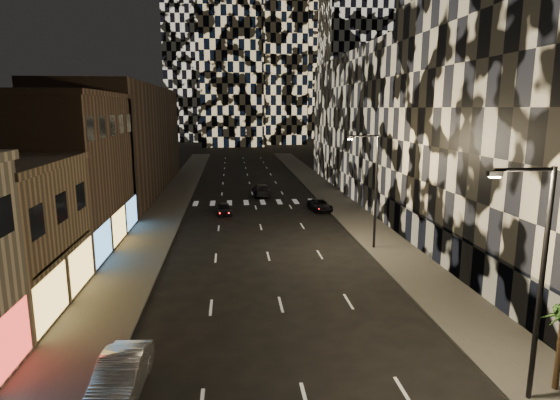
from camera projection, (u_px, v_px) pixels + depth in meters
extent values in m
cube|color=#47443F|center=(170.00, 203.00, 55.26)|extent=(4.00, 120.00, 0.15)
cube|color=#47443F|center=(336.00, 200.00, 57.30)|extent=(4.00, 120.00, 0.15)
cube|color=#4C4C47|center=(188.00, 203.00, 55.47)|extent=(0.20, 120.00, 0.15)
cube|color=#4C4C47|center=(319.00, 200.00, 57.09)|extent=(0.20, 120.00, 0.15)
cube|color=brown|center=(51.00, 174.00, 37.30)|extent=(10.00, 15.00, 12.00)
cube|color=brown|center=(124.00, 139.00, 62.96)|extent=(10.00, 40.00, 14.00)
cube|color=#383838|center=(450.00, 250.00, 32.38)|extent=(0.60, 25.00, 3.00)
cube|color=#232326|center=(398.00, 124.00, 63.43)|extent=(16.00, 40.00, 18.00)
cylinder|color=black|center=(541.00, 288.00, 17.24)|extent=(0.20, 0.20, 9.00)
cylinder|color=black|center=(525.00, 170.00, 16.28)|extent=(2.20, 0.14, 0.14)
cube|color=black|center=(495.00, 173.00, 16.19)|extent=(0.50, 0.25, 0.18)
cube|color=#FFEAB2|center=(494.00, 177.00, 16.21)|extent=(0.35, 0.18, 0.06)
cylinder|color=black|center=(376.00, 192.00, 36.76)|extent=(0.20, 0.20, 9.00)
cylinder|color=black|center=(364.00, 136.00, 35.79)|extent=(2.20, 0.14, 0.14)
cube|color=black|center=(350.00, 138.00, 35.70)|extent=(0.50, 0.25, 0.18)
cube|color=#FFEAB2|center=(350.00, 139.00, 35.73)|extent=(0.35, 0.18, 0.06)
imported|color=#A2A2A7|center=(120.00, 376.00, 18.39)|extent=(1.87, 4.82, 1.57)
imported|color=black|center=(225.00, 209.00, 49.72)|extent=(1.80, 3.77, 1.24)
imported|color=black|center=(261.00, 190.00, 60.46)|extent=(2.23, 5.26, 1.51)
imported|color=black|center=(320.00, 205.00, 51.69)|extent=(2.48, 4.55, 1.21)
cylinder|color=#47331E|center=(559.00, 354.00, 18.40)|extent=(0.23, 0.23, 3.01)
cone|color=#254C1B|center=(559.00, 313.00, 18.32)|extent=(0.36, 1.32, 0.79)
cone|color=#254C1B|center=(557.00, 315.00, 18.20)|extent=(1.23, 0.95, 0.79)
cone|color=#254C1B|center=(560.00, 317.00, 18.00)|extent=(1.32, 0.64, 0.79)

